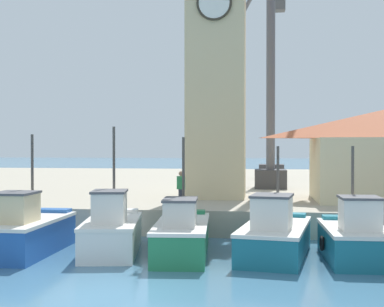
{
  "coord_description": "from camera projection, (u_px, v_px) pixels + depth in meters",
  "views": [
    {
      "loc": [
        3.78,
        -13.27,
        3.87
      ],
      "look_at": [
        0.82,
        10.91,
        3.5
      ],
      "focal_mm": 50.0,
      "sensor_mm": 36.0,
      "label": 1
    }
  ],
  "objects": [
    {
      "name": "ground_plane",
      "position": [
        109.0,
        296.0,
        13.69
      ],
      "size": [
        300.0,
        300.0,
        0.0
      ],
      "primitive_type": "plane",
      "color": "teal"
    },
    {
      "name": "port_crane_near",
      "position": [
        272.0,
        64.0,
        34.1
      ],
      "size": [
        4.43,
        7.04,
        21.08
      ],
      "color": "#353539",
      "rests_on": "quay_wharf"
    },
    {
      "name": "dock_worker_near_tower",
      "position": [
        181.0,
        189.0,
        23.1
      ],
      "size": [
        0.34,
        0.22,
        1.62
      ],
      "color": "#33333D",
      "rests_on": "quay_wharf"
    },
    {
      "name": "fishing_boat_right_inner",
      "position": [
        275.0,
        235.0,
        18.58
      ],
      "size": [
        2.91,
        5.37,
        3.84
      ],
      "color": "#196B7F",
      "rests_on": "ground"
    },
    {
      "name": "quay_wharf",
      "position": [
        209.0,
        187.0,
        42.37
      ],
      "size": [
        120.0,
        40.0,
        1.13
      ],
      "primitive_type": "cube",
      "color": "#A89E89",
      "rests_on": "ground"
    },
    {
      "name": "fishing_boat_center",
      "position": [
        112.0,
        231.0,
        19.23
      ],
      "size": [
        2.55,
        4.78,
        4.57
      ],
      "color": "silver",
      "rests_on": "ground"
    },
    {
      "name": "fishing_boat_mid_left",
      "position": [
        25.0,
        232.0,
        19.02
      ],
      "size": [
        2.25,
        4.67,
        4.28
      ],
      "color": "#2356A8",
      "rests_on": "ground"
    },
    {
      "name": "clock_tower",
      "position": [
        217.0,
        54.0,
        28.08
      ],
      "size": [
        3.5,
        3.5,
        15.9
      ],
      "color": "beige",
      "rests_on": "quay_wharf"
    },
    {
      "name": "fishing_boat_mid_right",
      "position": [
        182.0,
        234.0,
        18.8
      ],
      "size": [
        2.15,
        5.28,
        4.17
      ],
      "color": "#237A4C",
      "rests_on": "ground"
    },
    {
      "name": "port_crane_far",
      "position": [
        270.0,
        100.0,
        43.7
      ],
      "size": [
        4.29,
        8.12,
        18.14
      ],
      "color": "#353539",
      "rests_on": "quay_wharf"
    },
    {
      "name": "fishing_boat_right_outer",
      "position": [
        356.0,
        238.0,
        17.91
      ],
      "size": [
        2.19,
        4.21,
        3.85
      ],
      "color": "#196B7F",
      "rests_on": "ground"
    }
  ]
}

